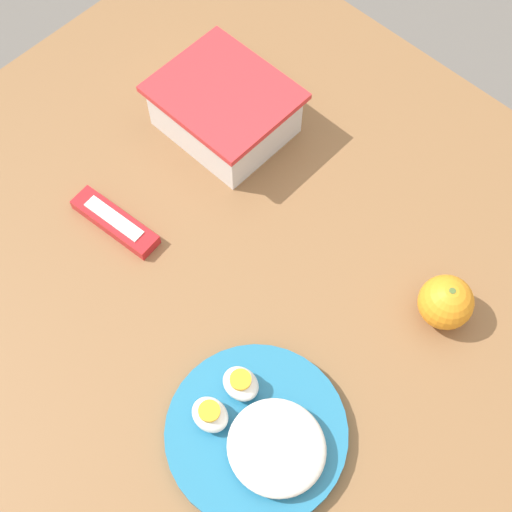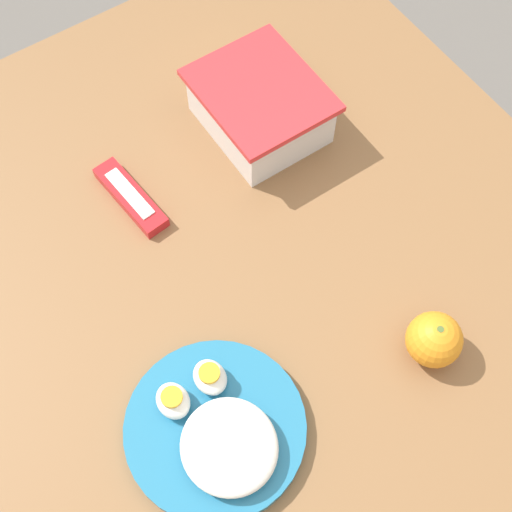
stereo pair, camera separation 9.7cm
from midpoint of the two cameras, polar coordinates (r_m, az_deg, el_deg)
ground_plane at (r=1.70m, az=3.61°, el=-14.91°), size 10.00×10.00×0.00m
table at (r=1.05m, az=5.72°, el=-6.75°), size 1.28×0.94×0.77m
food_container at (r=1.09m, az=2.91°, el=11.42°), size 0.19×0.17×0.09m
orange_fruit at (r=0.95m, az=16.92°, el=-6.71°), size 0.07×0.07×0.07m
rice_plate at (r=0.89m, az=0.07°, el=-14.13°), size 0.23×0.23×0.05m
candy_bar at (r=1.04m, az=-7.42°, el=4.46°), size 0.14×0.05×0.02m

